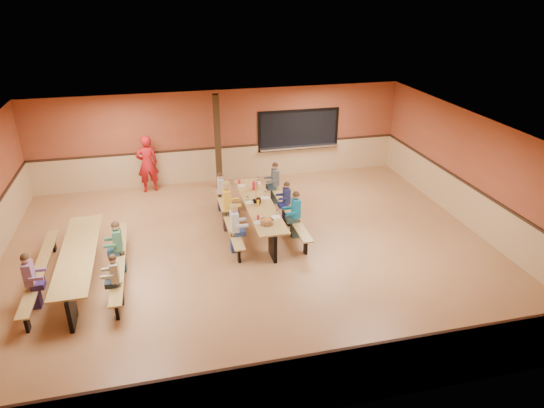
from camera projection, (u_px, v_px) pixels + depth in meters
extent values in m
plane|color=#945F38|center=(253.00, 253.00, 11.93)|extent=(12.00, 12.00, 0.00)
cube|color=#99492C|center=(221.00, 136.00, 15.72)|extent=(12.00, 0.04, 3.00)
cube|color=#99492C|center=(320.00, 336.00, 6.89)|extent=(12.00, 0.04, 3.00)
cube|color=#99492C|center=(478.00, 175.00, 12.57)|extent=(0.04, 10.00, 3.00)
cube|color=white|center=(250.00, 135.00, 10.67)|extent=(12.00, 10.00, 0.04)
cube|color=black|center=(299.00, 130.00, 16.22)|extent=(2.60, 0.06, 1.20)
cube|color=silver|center=(299.00, 147.00, 16.38)|extent=(2.70, 0.28, 0.06)
cube|color=black|center=(218.00, 142.00, 15.14)|extent=(0.18, 0.18, 3.00)
cube|color=#B18946|center=(259.00, 204.00, 12.80)|extent=(0.75, 3.60, 0.04)
cube|color=black|center=(273.00, 245.00, 11.59)|extent=(0.08, 0.60, 0.70)
cube|color=black|center=(248.00, 194.00, 14.32)|extent=(0.08, 0.60, 0.70)
cube|color=#B18946|center=(228.00, 217.00, 12.75)|extent=(0.26, 3.60, 0.04)
cube|color=black|center=(229.00, 225.00, 12.84)|extent=(0.06, 0.18, 0.41)
cube|color=#B18946|center=(289.00, 211.00, 13.09)|extent=(0.26, 3.60, 0.04)
cube|color=black|center=(289.00, 218.00, 13.19)|extent=(0.06, 0.18, 0.41)
cube|color=#B18946|center=(78.00, 253.00, 10.52)|extent=(0.75, 3.60, 0.04)
cube|color=black|center=(71.00, 309.00, 9.31)|extent=(0.08, 0.60, 0.70)
cube|color=black|center=(88.00, 235.00, 12.04)|extent=(0.08, 0.60, 0.70)
cube|color=#B18946|center=(40.00, 269.00, 10.47)|extent=(0.26, 3.60, 0.04)
cube|color=black|center=(42.00, 277.00, 10.56)|extent=(0.06, 0.18, 0.41)
cube|color=#B18946|center=(119.00, 259.00, 10.82)|extent=(0.26, 3.60, 0.04)
cube|color=black|center=(120.00, 268.00, 10.91)|extent=(0.06, 0.18, 0.41)
imported|color=#AE1318|center=(147.00, 164.00, 15.05)|extent=(0.75, 0.57, 1.83)
cylinder|color=#B61828|center=(255.00, 186.00, 13.60)|extent=(0.16, 0.16, 0.22)
cube|color=black|center=(258.00, 201.00, 12.80)|extent=(0.10, 0.14, 0.13)
cylinder|color=yellow|center=(258.00, 203.00, 12.59)|extent=(0.06, 0.06, 0.17)
cylinder|color=#B2140F|center=(259.00, 203.00, 12.63)|extent=(0.06, 0.06, 0.17)
cube|color=black|center=(256.00, 201.00, 12.86)|extent=(0.16, 0.16, 0.06)
cube|color=#B18946|center=(256.00, 191.00, 12.75)|extent=(0.02, 0.09, 0.50)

